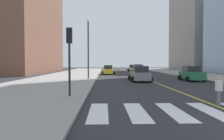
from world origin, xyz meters
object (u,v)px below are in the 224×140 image
car_gray_fourth (140,74)px  car_green_sixth (192,74)px  car_yellow_second (108,70)px  fire_hydrant (190,74)px  traffic_light_far_corner (69,48)px  street_lamp (88,44)px  car_red_nearest (140,68)px  car_black_third (137,69)px  car_white_fifth (132,68)px  pedestrian_crossing (219,89)px

car_gray_fourth → car_green_sixth: car_gray_fourth is taller
car_yellow_second → fire_hydrant: car_yellow_second is taller
car_yellow_second → traffic_light_far_corner: bearing=-94.9°
car_yellow_second → street_lamp: size_ratio=0.52×
car_red_nearest → fire_hydrant: (2.91, -30.68, -0.28)m
car_red_nearest → fire_hydrant: 30.82m
car_green_sixth → street_lamp: street_lamp is taller
car_red_nearest → street_lamp: bearing=69.7°
car_black_third → traffic_light_far_corner: size_ratio=1.03×
car_white_fifth → street_lamp: 32.16m
car_red_nearest → car_green_sixth: size_ratio=0.94×
car_white_fifth → pedestrian_crossing: size_ratio=2.62×
fire_hydrant → car_white_fifth: bearing=103.0°
fire_hydrant → car_black_third: bearing=111.5°
car_yellow_second → car_green_sixth: (10.63, -15.43, 0.02)m
car_black_third → pedestrian_crossing: bearing=89.2°
car_white_fifth → car_green_sixth: (3.44, -32.87, 0.04)m
car_white_fifth → fire_hydrant: bearing=102.8°
car_gray_fourth → pedestrian_crossing: car_gray_fourth is taller
car_yellow_second → fire_hydrant: bearing=-32.1°
car_yellow_second → street_lamp: (-3.01, -12.79, 4.08)m
car_white_fifth → traffic_light_far_corner: 46.97m
car_yellow_second → car_black_third: car_black_third is taller
fire_hydrant → street_lamp: street_lamp is taller
car_black_third → pedestrian_crossing: size_ratio=2.88×
car_yellow_second → car_green_sixth: car_green_sixth is taller
pedestrian_crossing → fire_hydrant: bearing=-172.2°
pedestrian_crossing → fire_hydrant: (7.61, 22.23, -0.30)m
car_green_sixth → street_lamp: bearing=-9.7°
car_red_nearest → car_green_sixth: 37.47m
fire_hydrant → traffic_light_far_corner: bearing=-129.4°
car_yellow_second → street_lamp: bearing=-102.2°
car_red_nearest → fire_hydrant: size_ratio=4.64×
car_red_nearest → car_green_sixth: car_green_sixth is taller
car_gray_fourth → fire_hydrant: size_ratio=4.94×
car_green_sixth → fire_hydrant: bearing=-109.6°
car_black_third → fire_hydrant: size_ratio=5.14×
fire_hydrant → car_yellow_second: bearing=146.8°
car_black_third → car_gray_fourth: car_black_third is taller
car_green_sixth → traffic_light_far_corner: (-13.62, -12.93, 2.39)m
traffic_light_far_corner → car_black_third: bearing=74.1°
car_black_third → car_gray_fourth: (-3.34, -23.17, -0.03)m
pedestrian_crossing → fire_hydrant: size_ratio=1.79×
car_red_nearest → car_yellow_second: size_ratio=0.96×
car_black_third → fire_hydrant: bearing=112.9°
car_red_nearest → pedestrian_crossing: car_red_nearest is taller
car_black_third → fire_hydrant: car_black_third is taller
car_gray_fourth → car_white_fifth: (3.45, 33.64, -0.05)m
fire_hydrant → car_gray_fourth: bearing=-141.4°
car_red_nearest → car_yellow_second: car_yellow_second is taller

